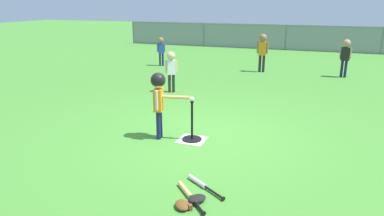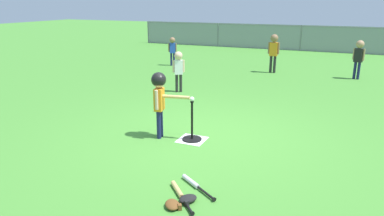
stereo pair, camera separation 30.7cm
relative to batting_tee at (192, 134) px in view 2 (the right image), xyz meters
name	(u,v)px [view 2 (the right image)]	position (x,y,z in m)	size (l,w,h in m)	color
ground_plane	(206,136)	(0.15, 0.23, -0.10)	(60.00, 60.00, 0.00)	#478C33
home_plate	(192,140)	(0.00, 0.00, -0.10)	(0.44, 0.44, 0.01)	white
batting_tee	(192,134)	(0.00, 0.00, 0.00)	(0.32, 0.32, 0.66)	black
baseball_on_tee	(192,99)	(0.00, 0.00, 0.60)	(0.07, 0.07, 0.07)	white
batter_child	(159,92)	(-0.53, -0.10, 0.69)	(0.63, 0.31, 1.11)	#191E4C
fielder_deep_center	(274,48)	(0.05, 6.29, 0.67)	(0.36, 0.24, 1.21)	#262626
fielder_deep_left	(179,66)	(-1.60, 2.83, 0.55)	(0.27, 0.20, 1.02)	#262626
fielder_near_left	(359,54)	(2.49, 6.31, 0.62)	(0.31, 0.22, 1.12)	#191E4C
fielder_deep_right	(172,47)	(-3.45, 6.19, 0.53)	(0.26, 0.20, 0.99)	#191E4C
spare_bat_silver	(194,184)	(0.63, -1.40, -0.07)	(0.59, 0.43, 0.06)	silver
spare_bat_wood	(179,192)	(0.56, -1.66, -0.07)	(0.54, 0.57, 0.06)	#DBB266
glove_by_plate	(173,205)	(0.61, -1.93, -0.07)	(0.26, 0.27, 0.07)	brown
glove_near_bats	(188,199)	(0.72, -1.76, -0.07)	(0.25, 0.27, 0.07)	black
outfield_fence	(301,37)	(0.15, 12.05, 0.51)	(16.06, 0.06, 1.15)	slate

